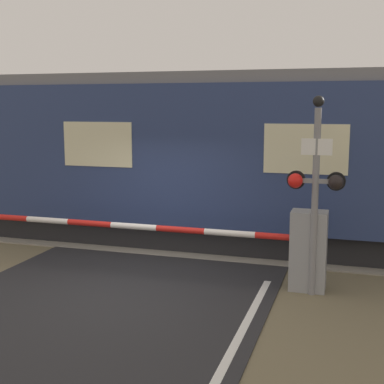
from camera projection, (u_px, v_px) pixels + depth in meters
ground_plane at (125, 287)px, 9.22m from camera, size 80.00×80.00×0.00m
track_bed at (188, 238)px, 12.58m from camera, size 36.00×3.20×0.13m
train at (311, 160)px, 11.46m from camera, size 15.75×2.89×3.79m
crossing_barrier at (275, 246)px, 9.17m from camera, size 6.78×0.44×1.36m
signal_post at (315, 184)px, 8.58m from camera, size 0.94×0.26×3.26m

